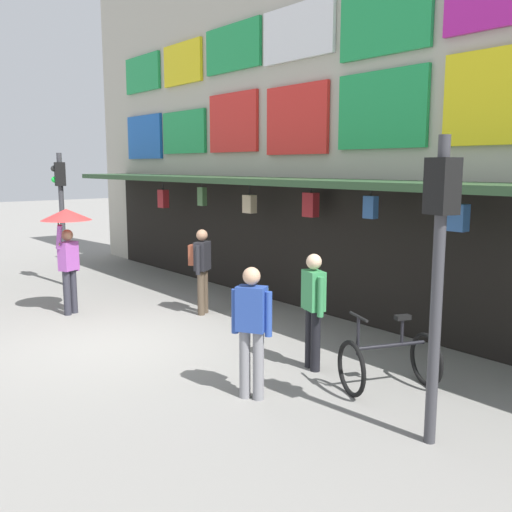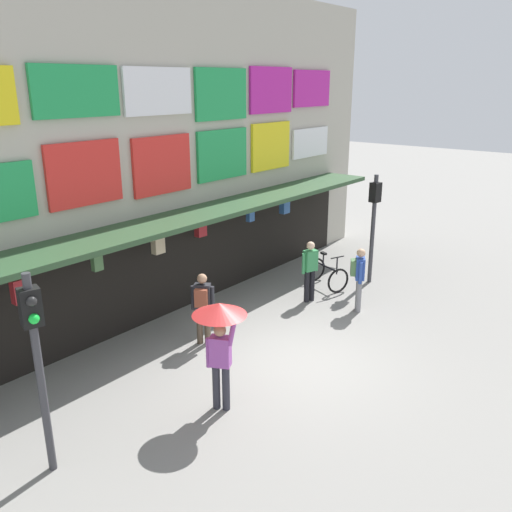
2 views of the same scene
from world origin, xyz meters
The scene contains 9 objects.
ground_plane centered at (0.00, 0.00, 0.00)m, with size 80.00×80.00×0.00m, color gray.
shopfront centered at (0.00, 4.57, 3.96)m, with size 18.00×2.60×8.00m.
traffic_light_near centered at (-5.11, 1.01, 2.14)m, with size 0.33×0.35×3.20m.
traffic_light_far centered at (5.27, 1.03, 2.14)m, with size 0.32×0.35×3.20m.
bicycle_parked centered at (4.11, 1.81, 0.39)m, with size 1.09×1.34×1.05m.
pedestrian_with_umbrella centered at (-2.30, 0.07, 1.64)m, with size 0.96×0.96×2.08m.
pedestrian_in_red centered at (2.91, 1.61, 0.95)m, with size 0.51×0.32×1.68m.
pedestrian_in_white centered at (3.16, 0.29, 0.98)m, with size 0.48×0.47×1.68m.
pedestrian_in_black centered at (-0.68, 2.09, 0.98)m, with size 0.47×0.48×1.68m.
Camera 2 is at (-8.43, -5.67, 5.66)m, focal length 37.41 mm.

